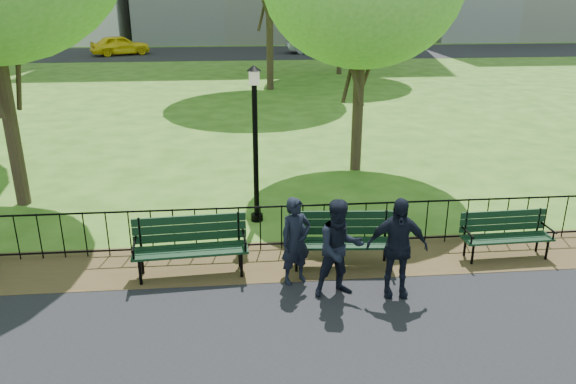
{
  "coord_description": "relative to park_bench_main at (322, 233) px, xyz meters",
  "views": [
    {
      "loc": [
        -1.79,
        -7.62,
        4.74
      ],
      "look_at": [
        -0.93,
        1.5,
        1.35
      ],
      "focal_mm": 35.0,
      "sensor_mm": 36.0,
      "label": 1
    }
  ],
  "objects": [
    {
      "name": "far_street",
      "position": [
        0.35,
        33.76,
        -0.64
      ],
      "size": [
        70.0,
        9.0,
        0.01
      ],
      "primitive_type": "cube",
      "color": "black",
      "rests_on": "ground"
    },
    {
      "name": "person_left",
      "position": [
        -0.52,
        -0.51,
        0.11
      ],
      "size": [
        0.65,
        0.55,
        1.51
      ],
      "primitive_type": "imported",
      "rotation": [
        0.0,
        0.0,
        0.42
      ],
      "color": "black",
      "rests_on": "asphalt_path"
    },
    {
      "name": "person_right",
      "position": [
        1.03,
        -1.05,
        0.19
      ],
      "size": [
        1.01,
        0.49,
        1.66
      ],
      "primitive_type": "imported",
      "rotation": [
        0.0,
        0.0,
        -0.1
      ],
      "color": "black",
      "rests_on": "asphalt_path"
    },
    {
      "name": "iron_fence",
      "position": [
        0.35,
        0.76,
        -0.15
      ],
      "size": [
        24.06,
        0.06,
        1.0
      ],
      "color": "black",
      "rests_on": "ground"
    },
    {
      "name": "park_bench_main",
      "position": [
        0.0,
        0.0,
        0.0
      ],
      "size": [
        2.01,
        0.72,
        1.05
      ],
      "rotation": [
        0.0,
        0.0,
        -0.08
      ],
      "color": "black",
      "rests_on": "ground"
    },
    {
      "name": "taxi",
      "position": [
        -9.49,
        33.17,
        0.06
      ],
      "size": [
        4.39,
        3.15,
        1.39
      ],
      "primitive_type": "imported",
      "rotation": [
        0.0,
        0.0,
        1.99
      ],
      "color": "yellow",
      "rests_on": "far_street"
    },
    {
      "name": "park_bench_right_a",
      "position": [
        3.4,
        0.1,
        -0.12
      ],
      "size": [
        1.66,
        0.56,
        0.93
      ],
      "rotation": [
        0.0,
        0.0,
        0.03
      ],
      "color": "black",
      "rests_on": "ground"
    },
    {
      "name": "sedan_silver",
      "position": [
        4.87,
        33.08,
        0.17
      ],
      "size": [
        4.92,
        1.72,
        1.62
      ],
      "primitive_type": "imported",
      "rotation": [
        0.0,
        0.0,
        1.57
      ],
      "color": "#97999E",
      "rests_on": "far_street"
    },
    {
      "name": "dirt_strip",
      "position": [
        0.35,
        0.26,
        -0.64
      ],
      "size": [
        60.0,
        1.6,
        0.01
      ],
      "primitive_type": "cube",
      "color": "#3D3019",
      "rests_on": "ground"
    },
    {
      "name": "person_mid",
      "position": [
        0.13,
        -0.98,
        0.18
      ],
      "size": [
        0.85,
        0.54,
        1.63
      ],
      "primitive_type": "imported",
      "rotation": [
        0.0,
        0.0,
        0.16
      ],
      "color": "black",
      "rests_on": "asphalt_path"
    },
    {
      "name": "sedan_dark",
      "position": [
        9.2,
        33.72,
        0.03
      ],
      "size": [
        4.88,
        2.8,
        1.33
      ],
      "primitive_type": "imported",
      "rotation": [
        0.0,
        0.0,
        1.78
      ],
      "color": "black",
      "rests_on": "far_street"
    },
    {
      "name": "park_bench_left_a",
      "position": [
        -2.29,
        -0.02,
        -0.02
      ],
      "size": [
        1.98,
        0.73,
        1.1
      ],
      "rotation": [
        0.0,
        0.0,
        0.06
      ],
      "color": "black",
      "rests_on": "ground"
    },
    {
      "name": "lamppost",
      "position": [
        -1.06,
        2.2,
        1.13
      ],
      "size": [
        0.29,
        0.29,
        3.28
      ],
      "color": "black",
      "rests_on": "ground"
    },
    {
      "name": "ground",
      "position": [
        0.35,
        -1.24,
        -0.65
      ],
      "size": [
        120.0,
        120.0,
        0.0
      ],
      "primitive_type": "plane",
      "color": "#315717"
    }
  ]
}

